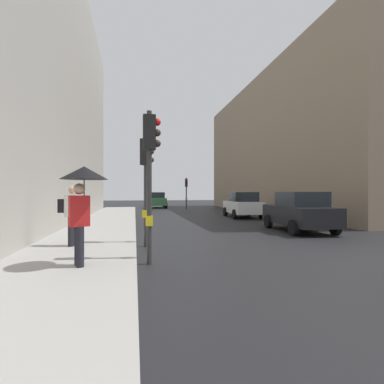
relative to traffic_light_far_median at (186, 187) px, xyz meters
The scene contains 11 objects.
ground_plane 23.75m from the traffic_light_far_median, 90.40° to the right, with size 120.00×120.00×0.00m, color black.
sidewalk_kerb 19.04m from the traffic_light_far_median, 111.18° to the right, with size 3.12×40.00×0.16m, color #A8A5A0.
building_facade_right 13.00m from the traffic_light_far_median, 28.82° to the right, with size 12.00×26.67×11.70m, color gray.
traffic_light_far_median is the anchor object (origin of this frame).
traffic_light_near_right 21.94m from the traffic_light_far_median, 103.05° to the right, with size 0.45×0.35×3.56m.
traffic_light_near_left 24.28m from the traffic_light_far_median, 101.77° to the right, with size 0.43×0.25×3.71m.
car_green_estate 4.46m from the traffic_light_far_median, 131.85° to the left, with size 2.03×4.20×1.76m.
car_white_compact 11.43m from the traffic_light_far_median, 79.49° to the right, with size 2.25×4.32×1.76m.
car_dark_suv 18.92m from the traffic_light_far_median, 84.17° to the right, with size 2.22×4.30×1.76m.
pedestrian_with_umbrella 25.15m from the traffic_light_far_median, 104.80° to the right, with size 1.00×1.00×2.14m.
pedestrian_with_black_backpack 22.89m from the traffic_light_far_median, 108.26° to the right, with size 0.66×0.45×1.77m.
Camera 1 is at (-5.16, -7.47, 1.73)m, focal length 28.20 mm.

